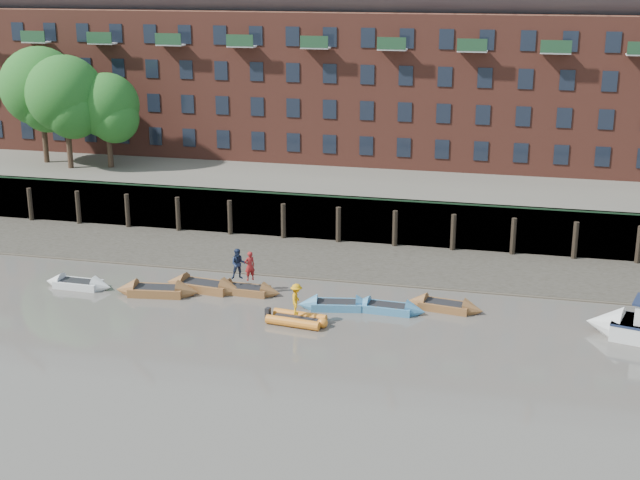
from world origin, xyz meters
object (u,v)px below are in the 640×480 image
(rowboat_6, at_px, (445,306))
(rib_tender, at_px, (299,319))
(rowboat_5, at_px, (388,308))
(person_rib_crew, at_px, (296,299))
(rowboat_0, at_px, (78,284))
(rowboat_1, at_px, (157,291))
(rowboat_4, at_px, (336,305))
(rowboat_2, at_px, (204,286))
(rowboat_3, at_px, (246,290))
(person_rower_a, at_px, (250,266))
(person_rower_b, at_px, (238,264))

(rowboat_6, relative_size, rib_tender, 1.33)
(rowboat_5, height_order, person_rib_crew, person_rib_crew)
(rib_tender, bearing_deg, rowboat_0, 177.90)
(rowboat_1, distance_m, rowboat_4, 10.83)
(rowboat_2, xyz_separation_m, rib_tender, (6.88, -3.73, -0.01))
(rowboat_3, bearing_deg, rowboat_4, -8.71)
(rowboat_5, relative_size, person_rower_a, 2.45)
(rowboat_2, relative_size, person_rower_b, 2.76)
(rowboat_4, relative_size, person_rower_a, 2.55)
(rowboat_5, bearing_deg, person_rower_b, 176.58)
(rowboat_1, xyz_separation_m, rib_tender, (9.31, -2.34, -0.00))
(rowboat_3, bearing_deg, rowboat_5, -3.53)
(rowboat_1, bearing_deg, person_rower_b, 11.67)
(rowboat_1, xyz_separation_m, rowboat_6, (16.82, 1.60, -0.03))
(rowboat_6, relative_size, person_rower_b, 2.43)
(rowboat_0, relative_size, person_rib_crew, 2.54)
(rowboat_2, height_order, rowboat_4, rowboat_2)
(rowboat_1, distance_m, person_rower_b, 5.07)
(rowboat_0, relative_size, rowboat_4, 0.97)
(rowboat_3, relative_size, person_rower_a, 2.46)
(rowboat_2, xyz_separation_m, rowboat_6, (14.39, 0.21, -0.03))
(rowboat_1, relative_size, person_rib_crew, 2.97)
(rib_tender, xyz_separation_m, person_rower_b, (-4.74, 3.94, 1.52))
(rowboat_0, height_order, rowboat_6, rowboat_6)
(rowboat_6, bearing_deg, rowboat_0, -166.95)
(rowboat_4, height_order, person_rower_a, person_rower_a)
(rowboat_3, relative_size, rib_tender, 1.28)
(rowboat_0, bearing_deg, rib_tender, -7.51)
(rowboat_0, relative_size, rowboat_1, 0.86)
(rowboat_4, relative_size, rib_tender, 1.33)
(rowboat_1, height_order, rib_tender, rowboat_1)
(rowboat_4, xyz_separation_m, person_rower_b, (-6.25, 1.29, 1.55))
(rowboat_2, bearing_deg, rowboat_1, -143.47)
(rowboat_0, xyz_separation_m, rowboat_3, (10.19, 1.41, -0.00))
(rowboat_3, distance_m, person_rower_b, 1.63)
(rowboat_2, height_order, person_rower_b, person_rower_b)
(rowboat_3, height_order, person_rower_b, person_rower_b)
(rowboat_1, distance_m, rib_tender, 9.60)
(rowboat_6, distance_m, person_rib_crew, 8.66)
(rowboat_2, relative_size, rowboat_6, 1.13)
(rowboat_3, distance_m, person_rib_crew, 5.71)
(rib_tender, xyz_separation_m, person_rib_crew, (-0.13, 0.05, 1.15))
(rowboat_1, height_order, person_rib_crew, person_rib_crew)
(person_rower_b, distance_m, person_rib_crew, 6.04)
(rowboat_3, relative_size, rowboat_6, 0.96)
(rowboat_3, xyz_separation_m, person_rib_crew, (4.14, -3.76, 1.18))
(rib_tender, xyz_separation_m, person_rower_a, (-4.01, 3.87, 1.48))
(rowboat_4, bearing_deg, rib_tender, -130.22)
(rowboat_0, bearing_deg, rowboat_2, 11.89)
(rib_tender, height_order, person_rower_b, person_rower_b)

